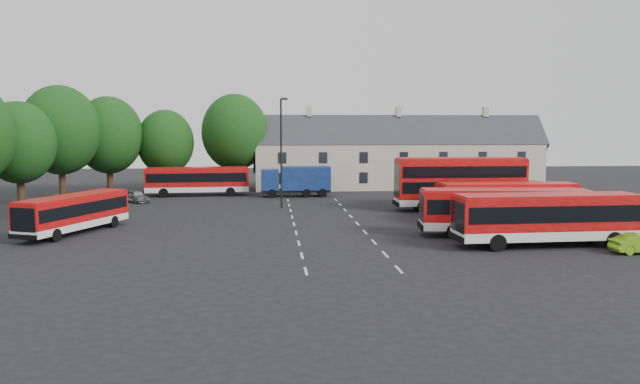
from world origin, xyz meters
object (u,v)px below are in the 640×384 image
Objects in this scene: bus_west at (74,210)px; box_truck at (297,180)px; lamppost at (281,150)px; bus_row_a at (548,215)px; silver_car at (136,196)px; bus_dd_south at (460,180)px.

box_truck is (16.92, 22.46, 0.18)m from bus_west.
bus_row_a is at bearing -50.77° from lamppost.
bus_row_a is 3.35× the size of silver_car.
box_truck is (-14.39, 12.48, -0.90)m from bus_dd_south.
bus_west is 28.11m from box_truck.
bus_row_a is at bearing -89.33° from bus_dd_south.
bus_row_a is at bearing -81.16° from bus_west.
lamppost is (-16.23, 2.87, 2.74)m from bus_dd_south.
lamppost is (-16.53, 20.25, 3.46)m from bus_row_a.
lamppost reaches higher than bus_west.
bus_west is 0.97× the size of lamppost.
box_truck is 2.11× the size of silver_car.
box_truck is at bearing 113.74° from bus_row_a.
bus_dd_south reaches higher than bus_row_a.
lamppost is (14.57, -5.58, 4.87)m from silver_car.
silver_car is (-31.10, 25.83, -1.41)m from bus_row_a.
bus_row_a is 1.02× the size of bus_dd_south.
bus_dd_south is 32.88m from bus_west.
box_truck is at bearing -24.07° from silver_car.
bus_row_a is 1.17× the size of lamppost.
bus_west is at bearing -162.66° from bus_dd_south.
silver_car is (-30.79, 8.45, -2.13)m from bus_dd_south.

